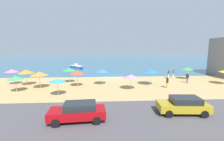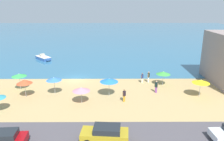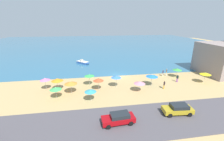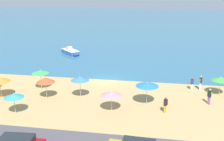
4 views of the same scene
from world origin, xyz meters
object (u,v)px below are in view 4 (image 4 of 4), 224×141
at_px(beach_umbrella_6, 221,79).
at_px(beach_umbrella_11, 46,80).
at_px(beach_umbrella_5, 147,84).
at_px(bather_0, 209,96).
at_px(skiff_nearshore, 70,52).
at_px(bather_1, 201,82).
at_px(beach_umbrella_2, 14,96).
at_px(beach_umbrella_7, 112,94).
at_px(beach_umbrella_4, 80,79).
at_px(bather_3, 192,83).
at_px(beach_umbrella_3, 40,72).
at_px(bather_2, 165,104).

xyz_separation_m(beach_umbrella_6, beach_umbrella_11, (-19.31, -4.36, 0.25)).
xyz_separation_m(beach_umbrella_5, bather_0, (6.58, 1.09, -1.26)).
xyz_separation_m(beach_umbrella_5, skiff_nearshore, (-14.83, 20.03, -1.81)).
height_order(bather_0, bather_1, bather_1).
xyz_separation_m(beach_umbrella_2, skiff_nearshore, (-2.06, 24.45, -1.44)).
xyz_separation_m(beach_umbrella_2, beach_umbrella_5, (12.77, 4.42, 0.37)).
height_order(beach_umbrella_5, beach_umbrella_7, beach_umbrella_5).
height_order(beach_umbrella_7, bather_1, beach_umbrella_7).
bearing_deg(beach_umbrella_6, skiff_nearshore, 145.17).
relative_size(beach_umbrella_4, bather_3, 1.58).
relative_size(beach_umbrella_2, beach_umbrella_4, 0.85).
xyz_separation_m(bather_3, skiff_nearshore, (-20.02, 14.87, -0.45)).
distance_m(beach_umbrella_5, bather_3, 7.44).
bearing_deg(beach_umbrella_3, beach_umbrella_2, -89.28).
xyz_separation_m(beach_umbrella_4, bather_1, (13.66, 4.79, -1.25)).
bearing_deg(beach_umbrella_4, beach_umbrella_11, -166.53).
bearing_deg(bather_1, beach_umbrella_11, -161.88).
xyz_separation_m(beach_umbrella_6, beach_umbrella_7, (-11.61, -6.24, -0.11)).
distance_m(bather_1, bather_3, 1.04).
distance_m(beach_umbrella_2, bather_2, 14.97).
height_order(beach_umbrella_4, beach_umbrella_5, beach_umbrella_4).
height_order(beach_umbrella_7, skiff_nearshore, beach_umbrella_7).
relative_size(beach_umbrella_11, bather_3, 1.60).
relative_size(beach_umbrella_2, beach_umbrella_6, 0.95).
bearing_deg(bather_0, skiff_nearshore, 138.49).
distance_m(bather_2, bather_3, 7.66).
xyz_separation_m(beach_umbrella_5, bather_3, (5.19, 5.16, -1.36)).
height_order(beach_umbrella_6, bather_3, beach_umbrella_6).
relative_size(beach_umbrella_6, bather_3, 1.41).
bearing_deg(beach_umbrella_4, bather_3, 20.05).
bearing_deg(bather_0, beach_umbrella_2, -164.11).
bearing_deg(beach_umbrella_7, beach_umbrella_2, -166.77).
distance_m(beach_umbrella_4, beach_umbrella_6, 16.03).
relative_size(beach_umbrella_2, bather_0, 1.20).
relative_size(beach_umbrella_6, beach_umbrella_7, 1.03).
relative_size(beach_umbrella_2, beach_umbrella_11, 0.84).
height_order(beach_umbrella_4, bather_0, beach_umbrella_4).
relative_size(beach_umbrella_5, bather_1, 1.40).
height_order(beach_umbrella_11, skiff_nearshore, beach_umbrella_11).
bearing_deg(beach_umbrella_3, beach_umbrella_4, -17.59).
xyz_separation_m(beach_umbrella_11, skiff_nearshore, (-3.70, 20.37, -1.78)).
distance_m(beach_umbrella_11, bather_3, 17.27).
bearing_deg(bather_2, beach_umbrella_11, 173.70).
distance_m(beach_umbrella_5, beach_umbrella_11, 11.13).
bearing_deg(beach_umbrella_4, beach_umbrella_3, 162.41).
bearing_deg(bather_2, beach_umbrella_2, -169.82).
distance_m(beach_umbrella_4, bather_2, 9.77).
xyz_separation_m(beach_umbrella_7, skiff_nearshore, (-11.40, 22.26, -1.43)).
xyz_separation_m(beach_umbrella_2, beach_umbrella_3, (-0.08, 6.67, 0.37)).
xyz_separation_m(beach_umbrella_6, bather_2, (-6.25, -5.80, -1.04)).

